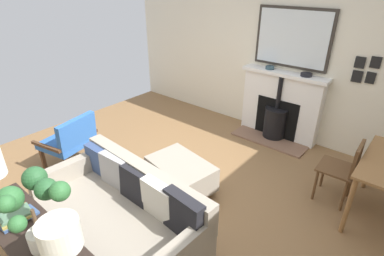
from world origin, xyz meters
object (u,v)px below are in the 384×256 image
(mantel_bowl_near, at_px, (270,67))
(console_table, at_px, (35,244))
(sofa, at_px, (121,217))
(armchair_accent, at_px, (71,139))
(fireplace, at_px, (279,109))
(dining_chair_near_fireplace, at_px, (345,167))
(ottoman, at_px, (181,173))
(book_stack, at_px, (16,216))
(potted_plant, at_px, (33,201))
(table_lamp_far_end, at_px, (60,237))
(mantel_bowl_far, at_px, (306,74))

(mantel_bowl_near, distance_m, console_table, 3.95)
(sofa, distance_m, armchair_accent, 1.71)
(fireplace, bearing_deg, dining_chair_near_fireplace, 51.09)
(ottoman, relative_size, book_stack, 3.25)
(armchair_accent, xyz_separation_m, potted_plant, (1.17, 1.79, 0.68))
(mantel_bowl_near, relative_size, potted_plant, 0.25)
(table_lamp_far_end, bearing_deg, mantel_bowl_near, -170.41)
(table_lamp_far_end, xyz_separation_m, potted_plant, (-0.03, -0.39, 0.03))
(fireplace, xyz_separation_m, mantel_bowl_near, (-0.02, -0.26, 0.65))
(sofa, relative_size, table_lamp_far_end, 3.96)
(sofa, distance_m, ottoman, 1.04)
(mantel_bowl_far, xyz_separation_m, console_table, (3.92, -0.47, -0.48))
(armchair_accent, distance_m, potted_plant, 2.25)
(book_stack, bearing_deg, sofa, 162.38)
(armchair_accent, bearing_deg, sofa, 75.10)
(armchair_accent, bearing_deg, book_stack, 49.52)
(mantel_bowl_far, relative_size, console_table, 0.11)
(potted_plant, relative_size, dining_chair_near_fireplace, 0.68)
(mantel_bowl_far, bearing_deg, ottoman, -15.97)
(dining_chair_near_fireplace, bearing_deg, sofa, -34.84)
(sofa, height_order, dining_chair_near_fireplace, sofa)
(potted_plant, bearing_deg, mantel_bowl_far, 175.22)
(sofa, height_order, table_lamp_far_end, table_lamp_far_end)
(table_lamp_far_end, xyz_separation_m, dining_chair_near_fireplace, (-2.84, 0.91, -0.62))
(mantel_bowl_far, bearing_deg, mantel_bowl_near, -90.00)
(mantel_bowl_far, bearing_deg, potted_plant, -4.78)
(ottoman, xyz_separation_m, potted_plant, (1.75, 0.29, 0.88))
(sofa, relative_size, book_stack, 6.52)
(table_lamp_far_end, bearing_deg, ottoman, -159.04)
(mantel_bowl_near, xyz_separation_m, armchair_accent, (2.72, -1.53, -0.69))
(console_table, xyz_separation_m, book_stack, (0.00, -0.24, 0.13))
(mantel_bowl_near, distance_m, ottoman, 2.31)
(mantel_bowl_far, xyz_separation_m, book_stack, (3.92, -0.71, -0.35))
(fireplace, relative_size, table_lamp_far_end, 2.99)
(mantel_bowl_far, xyz_separation_m, sofa, (3.16, -0.47, -0.77))
(table_lamp_far_end, bearing_deg, potted_plant, -94.25)
(sofa, relative_size, armchair_accent, 2.28)
(mantel_bowl_far, relative_size, sofa, 0.09)
(sofa, distance_m, book_stack, 0.90)
(console_table, distance_m, book_stack, 0.27)
(dining_chair_near_fireplace, bearing_deg, potted_plant, -24.91)
(potted_plant, bearing_deg, fireplace, -179.91)
(fireplace, bearing_deg, console_table, -2.11)
(ottoman, bearing_deg, dining_chair_near_fireplace, 123.64)
(console_table, bearing_deg, mantel_bowl_near, -178.29)
(mantel_bowl_near, distance_m, sofa, 3.25)
(mantel_bowl_far, bearing_deg, table_lamp_far_end, 1.03)
(fireplace, relative_size, console_table, 0.94)
(sofa, bearing_deg, mantel_bowl_near, -177.76)
(fireplace, height_order, ottoman, fireplace)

